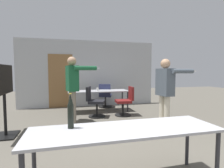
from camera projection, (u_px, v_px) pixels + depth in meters
name	position (u px, v px, depth m)	size (l,w,h in m)	color
back_wall	(88.00, 74.00, 6.98)	(5.39, 0.12, 2.61)	#B2B5B7
conference_table_near	(126.00, 134.00, 2.05)	(2.23, 0.66, 0.73)	#A8A8AD
conference_table_far	(98.00, 92.00, 6.08)	(2.07, 0.74, 0.73)	#A8A8AD
tv_screen	(4.00, 92.00, 3.68)	(0.44, 1.10, 1.54)	black
person_center_tall	(165.00, 87.00, 4.16)	(0.82, 0.64, 1.69)	beige
person_near_casual	(73.00, 83.00, 4.73)	(0.90, 0.69, 1.79)	slate
office_chair_far_left	(94.00, 103.00, 5.34)	(0.64, 0.60, 0.93)	black
office_chair_mid_tucked	(105.00, 97.00, 6.72)	(0.58, 0.63, 0.92)	black
office_chair_near_pushed	(125.00, 102.00, 5.53)	(0.56, 0.52, 0.91)	black
beer_bottle	(71.00, 112.00, 2.03)	(0.07, 0.07, 0.41)	black
drink_cup	(98.00, 89.00, 6.04)	(0.07, 0.07, 0.11)	silver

